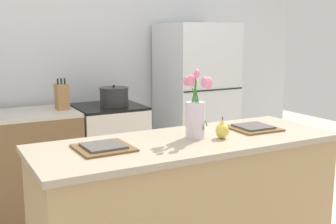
# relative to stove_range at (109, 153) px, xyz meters

# --- Properties ---
(back_wall) EXTENTS (5.20, 0.08, 2.70)m
(back_wall) POSITION_rel_stove_range_xyz_m (-0.10, 0.40, 0.90)
(back_wall) COLOR silver
(back_wall) RESTS_ON ground_plane
(kitchen_island) EXTENTS (1.80, 0.66, 0.95)m
(kitchen_island) POSITION_rel_stove_range_xyz_m (-0.10, -1.60, 0.02)
(kitchen_island) COLOR tan
(kitchen_island) RESTS_ON ground_plane
(stove_range) EXTENTS (0.60, 0.61, 0.91)m
(stove_range) POSITION_rel_stove_range_xyz_m (0.00, 0.00, 0.00)
(stove_range) COLOR silver
(stove_range) RESTS_ON ground_plane
(refrigerator) EXTENTS (0.68, 0.67, 1.66)m
(refrigerator) POSITION_rel_stove_range_xyz_m (0.95, 0.00, 0.38)
(refrigerator) COLOR silver
(refrigerator) RESTS_ON ground_plane
(flower_vase) EXTENTS (0.16, 0.16, 0.40)m
(flower_vase) POSITION_rel_stove_range_xyz_m (-0.04, -1.59, 0.65)
(flower_vase) COLOR silver
(flower_vase) RESTS_ON kitchen_island
(pear_figurine) EXTENTS (0.08, 0.08, 0.13)m
(pear_figurine) POSITION_rel_stove_range_xyz_m (0.08, -1.67, 0.55)
(pear_figurine) COLOR #E5CC4C
(pear_figurine) RESTS_ON kitchen_island
(plate_setting_left) EXTENTS (0.29, 0.29, 0.02)m
(plate_setting_left) POSITION_rel_stove_range_xyz_m (-0.60, -1.57, 0.51)
(plate_setting_left) COLOR brown
(plate_setting_left) RESTS_ON kitchen_island
(plate_setting_right) EXTENTS (0.29, 0.29, 0.02)m
(plate_setting_right) POSITION_rel_stove_range_xyz_m (0.40, -1.57, 0.51)
(plate_setting_right) COLOR brown
(plate_setting_right) RESTS_ON kitchen_island
(cooking_pot) EXTENTS (0.27, 0.27, 0.19)m
(cooking_pot) POSITION_rel_stove_range_xyz_m (0.05, -0.04, 0.54)
(cooking_pot) COLOR #2D2D2D
(cooking_pot) RESTS_ON stove_range
(knife_block) EXTENTS (0.10, 0.14, 0.27)m
(knife_block) POSITION_rel_stove_range_xyz_m (-0.42, 0.00, 0.56)
(knife_block) COLOR #A37547
(knife_block) RESTS_ON back_counter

